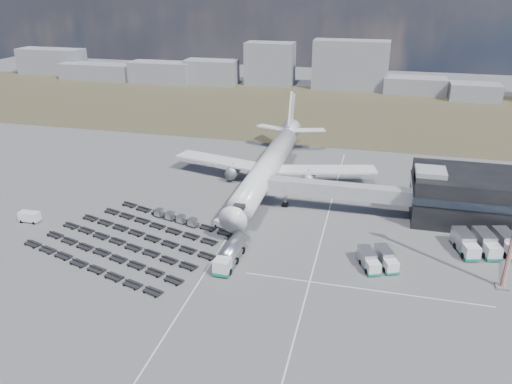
# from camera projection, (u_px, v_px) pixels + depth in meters

# --- Properties ---
(ground) EXTENTS (420.00, 420.00, 0.00)m
(ground) POSITION_uv_depth(u_px,v_px,m) (232.00, 247.00, 94.23)
(ground) COLOR #565659
(ground) RESTS_ON ground
(grass_strip) EXTENTS (420.00, 90.00, 0.01)m
(grass_strip) POSITION_uv_depth(u_px,v_px,m) (314.00, 110.00, 192.29)
(grass_strip) COLOR #453E29
(grass_strip) RESTS_ON ground
(lane_markings) EXTENTS (47.12, 110.00, 0.01)m
(lane_markings) POSITION_uv_depth(u_px,v_px,m) (286.00, 246.00, 94.72)
(lane_markings) COLOR silver
(lane_markings) RESTS_ON ground
(terminal) EXTENTS (30.40, 16.40, 11.00)m
(terminal) POSITION_uv_depth(u_px,v_px,m) (486.00, 197.00, 102.83)
(terminal) COLOR black
(terminal) RESTS_ON ground
(jet_bridge) EXTENTS (30.30, 3.80, 7.05)m
(jet_bridge) POSITION_uv_depth(u_px,v_px,m) (330.00, 190.00, 106.89)
(jet_bridge) COLOR #939399
(jet_bridge) RESTS_ON ground
(airliner) EXTENTS (51.59, 64.53, 17.62)m
(airliner) POSITION_uv_depth(u_px,v_px,m) (270.00, 164.00, 121.01)
(airliner) COLOR white
(airliner) RESTS_ON ground
(skyline) EXTENTS (312.18, 25.22, 25.79)m
(skyline) POSITION_uv_depth(u_px,v_px,m) (338.00, 71.00, 225.34)
(skyline) COLOR gray
(skyline) RESTS_ON ground
(fuel_tanker) EXTENTS (3.21, 11.24, 3.60)m
(fuel_tanker) POSITION_uv_depth(u_px,v_px,m) (230.00, 253.00, 88.56)
(fuel_tanker) COLOR white
(fuel_tanker) RESTS_ON ground
(pushback_tug) EXTENTS (4.04, 3.09, 1.58)m
(pushback_tug) POSITION_uv_depth(u_px,v_px,m) (224.00, 224.00, 101.45)
(pushback_tug) COLOR white
(pushback_tug) RESTS_ON ground
(utility_van) EXTENTS (4.27, 2.00, 2.26)m
(utility_van) POSITION_uv_depth(u_px,v_px,m) (30.00, 217.00, 103.61)
(utility_van) COLOR white
(utility_van) RESTS_ON ground
(catering_truck) EXTENTS (2.85, 6.78, 3.10)m
(catering_truck) POSITION_uv_depth(u_px,v_px,m) (275.00, 179.00, 121.84)
(catering_truck) COLOR white
(catering_truck) RESTS_ON ground
(service_trucks_near) EXTENTS (7.60, 8.20, 2.66)m
(service_trucks_near) POSITION_uv_depth(u_px,v_px,m) (377.00, 259.00, 87.36)
(service_trucks_near) COLOR white
(service_trucks_near) RESTS_ON ground
(service_trucks_far) EXTENTS (15.95, 11.35, 3.20)m
(service_trucks_far) POSITION_uv_depth(u_px,v_px,m) (497.00, 243.00, 92.07)
(service_trucks_far) COLOR white
(service_trucks_far) RESTS_ON ground
(uld_row) EXTENTS (11.31, 4.69, 1.57)m
(uld_row) POSITION_uv_depth(u_px,v_px,m) (175.00, 217.00, 103.89)
(uld_row) COLOR black
(uld_row) RESTS_ON ground
(baggage_dollies) EXTENTS (38.25, 32.91, 0.78)m
(baggage_dollies) POSITION_uv_depth(u_px,v_px,m) (132.00, 240.00, 96.12)
(baggage_dollies) COLOR black
(baggage_dollies) RESTS_ON ground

